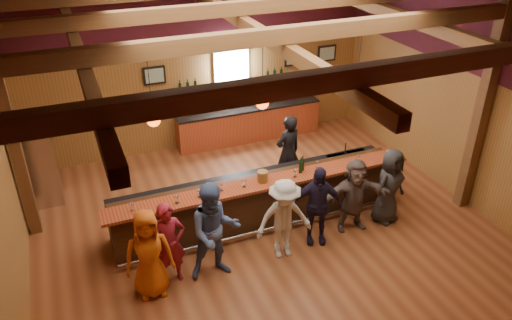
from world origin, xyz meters
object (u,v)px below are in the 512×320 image
(customer_brown, at_px, (354,195))
(bottle_a, at_px, (301,167))
(customer_redvest, at_px, (169,244))
(stainless_fridge, at_px, (39,165))
(customer_navy, at_px, (317,205))
(customer_denim, at_px, (215,232))
(ice_bucket, at_px, (263,176))
(bartender, at_px, (288,152))
(customer_dark, at_px, (389,186))
(customer_white, at_px, (284,219))
(back_bar_cabinet, at_px, (249,124))
(bar_counter, at_px, (259,198))
(customer_orange, at_px, (149,254))

(customer_brown, distance_m, bottle_a, 1.20)
(customer_redvest, bearing_deg, stainless_fridge, 117.30)
(customer_redvest, xyz_separation_m, customer_navy, (2.87, 0.02, 0.04))
(customer_denim, height_order, ice_bucket, customer_denim)
(stainless_fridge, relative_size, bartender, 1.01)
(customer_navy, distance_m, customer_dark, 1.71)
(bartender, bearing_deg, ice_bucket, 35.13)
(customer_denim, distance_m, customer_navy, 2.11)
(customer_white, bearing_deg, bartender, 68.44)
(back_bar_cabinet, xyz_separation_m, customer_white, (-1.21, -4.80, 0.34))
(customer_dark, bearing_deg, customer_navy, 163.84)
(customer_redvest, distance_m, customer_navy, 2.87)
(customer_redvest, relative_size, customer_brown, 1.00)
(bartender, bearing_deg, bar_counter, 29.21)
(ice_bucket, bearing_deg, customer_navy, -44.57)
(bar_counter, xyz_separation_m, customer_denim, (-1.36, -1.26, 0.42))
(back_bar_cabinet, xyz_separation_m, customer_orange, (-3.71, -4.85, 0.36))
(bar_counter, xyz_separation_m, customer_white, (-0.03, -1.23, 0.29))
(bar_counter, xyz_separation_m, customer_brown, (1.63, -0.98, 0.27))
(customer_denim, xyz_separation_m, bottle_a, (2.14, 0.99, 0.31))
(customer_brown, bearing_deg, customer_dark, 6.53)
(customer_white, relative_size, bottle_a, 4.65)
(bar_counter, xyz_separation_m, customer_orange, (-2.52, -1.28, 0.31))
(ice_bucket, relative_size, bottle_a, 0.64)
(bartender, bearing_deg, customer_white, 50.44)
(customer_orange, xyz_separation_m, customer_redvest, (0.39, 0.19, -0.04))
(bartender, bearing_deg, customer_navy, 67.37)
(ice_bucket, bearing_deg, customer_dark, -15.68)
(customer_redvest, bearing_deg, ice_bucket, 19.28)
(customer_brown, bearing_deg, bar_counter, 156.93)
(customer_orange, xyz_separation_m, customer_dark, (4.97, 0.29, -0.02))
(customer_denim, bearing_deg, customer_white, 6.71)
(customer_brown, relative_size, ice_bucket, 7.06)
(ice_bucket, bearing_deg, customer_denim, -143.45)
(back_bar_cabinet, relative_size, customer_orange, 2.40)
(customer_white, bearing_deg, customer_navy, 16.70)
(customer_orange, bearing_deg, bottle_a, 21.44)
(customer_white, bearing_deg, customer_brown, 14.17)
(customer_brown, relative_size, bartender, 0.89)
(customer_brown, bearing_deg, customer_orange, -167.88)
(back_bar_cabinet, distance_m, customer_navy, 4.68)
(stainless_fridge, height_order, customer_white, stainless_fridge)
(customer_white, xyz_separation_m, customer_navy, (0.76, 0.15, 0.01))
(back_bar_cabinet, distance_m, bartender, 2.62)
(customer_denim, relative_size, customer_navy, 1.13)
(customer_dark, bearing_deg, customer_white, 166.49)
(bar_counter, bearing_deg, ice_bucket, -101.57)
(customer_white, distance_m, bottle_a, 1.32)
(customer_orange, xyz_separation_m, customer_navy, (3.26, 0.21, -0.00))
(stainless_fridge, xyz_separation_m, bartender, (5.22, -1.46, -0.01))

